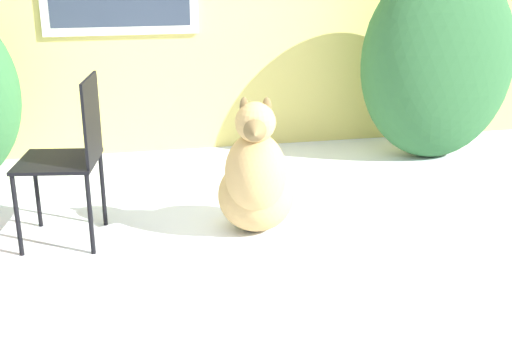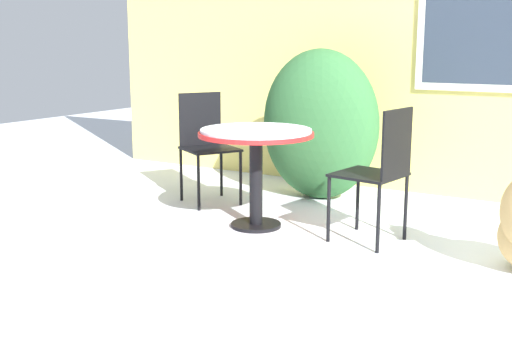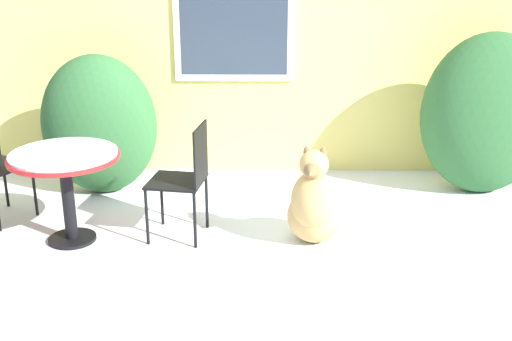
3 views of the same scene
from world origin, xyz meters
name	(u,v)px [view 2 (image 2 of 3)]	position (x,y,z in m)	size (l,w,h in m)	color
ground_plane	(428,289)	(0.00, 0.00, 0.00)	(16.00, 16.00, 0.00)	silver
shrub_left	(320,125)	(-1.39, 1.57, 0.62)	(1.02, 0.63, 1.25)	#2D6033
patio_table	(256,146)	(-1.40, 0.54, 0.58)	(0.81, 0.81, 0.70)	black
patio_chair_near_table	(206,142)	(-2.14, 0.99, 0.50)	(0.55, 0.55, 0.89)	black
patio_chair_far_side	(379,169)	(-0.53, 0.63, 0.50)	(0.46, 0.46, 0.89)	black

